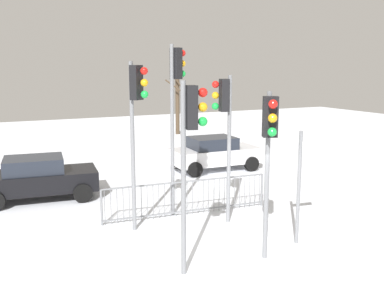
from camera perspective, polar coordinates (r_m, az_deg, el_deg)
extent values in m
plane|color=white|center=(11.14, 5.31, -13.40)|extent=(60.00, 60.00, 0.00)
cylinder|color=slate|center=(12.21, 4.93, -0.88)|extent=(0.11, 0.11, 4.23)
cube|color=black|center=(11.97, 4.29, 6.47)|extent=(0.29, 0.36, 0.90)
sphere|color=red|center=(11.88, 3.14, 7.91)|extent=(0.20, 0.20, 0.20)
sphere|color=orange|center=(11.90, 3.13, 6.47)|extent=(0.20, 0.20, 0.20)
sphere|color=green|center=(11.92, 3.11, 5.03)|extent=(0.20, 0.20, 0.20)
cylinder|color=slate|center=(10.00, 9.92, -4.36)|extent=(0.11, 0.11, 3.92)
cube|color=black|center=(9.59, 10.36, 3.57)|extent=(0.38, 0.33, 0.90)
sphere|color=red|center=(9.32, 10.72, 5.23)|extent=(0.20, 0.20, 0.20)
sphere|color=orange|center=(9.35, 10.66, 3.40)|extent=(0.20, 0.20, 0.20)
sphere|color=green|center=(9.39, 10.60, 1.58)|extent=(0.20, 0.20, 0.20)
cylinder|color=slate|center=(11.64, -7.88, -0.56)|extent=(0.11, 0.11, 4.60)
cube|color=black|center=(11.35, -7.41, 8.09)|extent=(0.39, 0.37, 0.90)
sphere|color=red|center=(11.21, -6.38, 9.63)|extent=(0.20, 0.20, 0.20)
sphere|color=orange|center=(11.21, -6.35, 8.09)|extent=(0.20, 0.20, 0.20)
sphere|color=green|center=(11.23, -6.32, 6.56)|extent=(0.20, 0.20, 0.20)
cylinder|color=slate|center=(12.74, -2.64, 1.60)|extent=(0.11, 0.11, 5.11)
cube|color=black|center=(12.72, -2.14, 10.64)|extent=(0.31, 0.37, 0.90)
sphere|color=red|center=(12.89, -1.30, 11.97)|extent=(0.20, 0.20, 0.20)
sphere|color=orange|center=(12.89, -1.29, 10.64)|extent=(0.20, 0.20, 0.20)
sphere|color=green|center=(12.89, -1.29, 9.31)|extent=(0.20, 0.20, 0.20)
cylinder|color=slate|center=(9.04, -1.14, -4.90)|extent=(0.11, 0.11, 4.18)
cube|color=black|center=(8.81, -0.13, 4.89)|extent=(0.28, 0.36, 0.90)
sphere|color=red|center=(8.85, 1.45, 6.86)|extent=(0.20, 0.20, 0.20)
sphere|color=orange|center=(8.88, 1.44, 4.92)|extent=(0.20, 0.20, 0.20)
sphere|color=green|center=(8.91, 1.43, 3.00)|extent=(0.20, 0.20, 0.20)
cylinder|color=slate|center=(11.15, 13.99, -5.72)|extent=(0.09, 0.09, 2.90)
cube|color=white|center=(11.12, 15.98, -0.03)|extent=(0.70, 0.14, 0.22)
cube|color=slate|center=(13.00, -0.66, -5.00)|extent=(5.15, 0.50, 0.04)
cube|color=slate|center=(13.27, -0.65, -8.88)|extent=(5.15, 0.50, 0.04)
cylinder|color=slate|center=(12.56, -11.53, -8.25)|extent=(0.02, 0.02, 1.05)
cylinder|color=slate|center=(12.58, -10.72, -8.18)|extent=(0.02, 0.02, 1.05)
cylinder|color=slate|center=(12.61, -9.92, -8.11)|extent=(0.02, 0.02, 1.05)
cylinder|color=slate|center=(12.64, -9.12, -8.04)|extent=(0.02, 0.02, 1.05)
cylinder|color=slate|center=(12.68, -8.32, -7.97)|extent=(0.02, 0.02, 1.05)
cylinder|color=slate|center=(12.71, -7.53, -7.90)|extent=(0.02, 0.02, 1.05)
cylinder|color=slate|center=(12.75, -6.74, -7.83)|extent=(0.02, 0.02, 1.05)
cylinder|color=slate|center=(12.79, -5.96, -7.75)|extent=(0.02, 0.02, 1.05)
cylinder|color=slate|center=(12.84, -5.19, -7.68)|extent=(0.02, 0.02, 1.05)
cylinder|color=slate|center=(12.88, -4.42, -7.60)|extent=(0.02, 0.02, 1.05)
cylinder|color=slate|center=(12.93, -3.65, -7.53)|extent=(0.02, 0.02, 1.05)
cylinder|color=slate|center=(12.98, -2.89, -7.45)|extent=(0.02, 0.02, 1.05)
cylinder|color=slate|center=(13.03, -2.14, -7.37)|extent=(0.02, 0.02, 1.05)
cylinder|color=slate|center=(13.08, -1.39, -7.29)|extent=(0.02, 0.02, 1.05)
cylinder|color=slate|center=(13.14, -0.66, -7.21)|extent=(0.02, 0.02, 1.05)
cylinder|color=slate|center=(13.20, 0.08, -7.13)|extent=(0.02, 0.02, 1.05)
cylinder|color=slate|center=(13.26, 0.80, -7.05)|extent=(0.02, 0.02, 1.05)
cylinder|color=slate|center=(13.32, 1.52, -6.97)|extent=(0.02, 0.02, 1.05)
cylinder|color=slate|center=(13.39, 2.23, -6.89)|extent=(0.02, 0.02, 1.05)
cylinder|color=slate|center=(13.46, 2.94, -6.81)|extent=(0.02, 0.02, 1.05)
cylinder|color=slate|center=(13.52, 3.63, -6.73)|extent=(0.02, 0.02, 1.05)
cylinder|color=slate|center=(13.60, 4.32, -6.65)|extent=(0.02, 0.02, 1.05)
cylinder|color=slate|center=(13.67, 5.01, -6.57)|extent=(0.02, 0.02, 1.05)
cylinder|color=slate|center=(13.74, 5.68, -6.49)|extent=(0.02, 0.02, 1.05)
cylinder|color=slate|center=(13.82, 6.35, -6.41)|extent=(0.02, 0.02, 1.05)
cylinder|color=slate|center=(13.90, 7.01, -6.32)|extent=(0.02, 0.02, 1.05)
cylinder|color=slate|center=(13.98, 7.66, -6.24)|extent=(0.02, 0.02, 1.05)
cylinder|color=slate|center=(14.06, 8.30, -6.16)|extent=(0.02, 0.02, 1.05)
cylinder|color=slate|center=(14.15, 8.94, -6.08)|extent=(0.02, 0.02, 1.05)
cylinder|color=slate|center=(12.55, -11.93, -8.28)|extent=(0.06, 0.06, 1.05)
cylinder|color=slate|center=(14.19, 9.25, -6.04)|extent=(0.06, 0.06, 1.05)
cube|color=black|center=(15.54, -19.62, -4.63)|extent=(3.96, 2.10, 0.65)
cube|color=#1E232D|center=(15.42, -20.30, -2.68)|extent=(2.05, 1.70, 0.55)
cylinder|color=black|center=(16.49, -14.86, -4.72)|extent=(0.66, 0.29, 0.64)
cylinder|color=black|center=(14.85, -14.30, -6.32)|extent=(0.66, 0.29, 0.64)
cube|color=silver|center=(18.90, 3.10, -1.52)|extent=(3.87, 1.85, 0.65)
cube|color=#1E232D|center=(18.73, 2.70, 0.09)|extent=(1.96, 1.58, 0.55)
cylinder|color=black|center=(20.32, 5.44, -1.67)|extent=(0.65, 0.25, 0.64)
cylinder|color=black|center=(18.88, 7.92, -2.62)|extent=(0.65, 0.25, 0.64)
cylinder|color=black|center=(19.19, -1.66, -2.32)|extent=(0.65, 0.25, 0.64)
cylinder|color=black|center=(17.66, 0.38, -3.40)|extent=(0.65, 0.25, 0.64)
cylinder|color=#473828|center=(29.11, -1.94, 5.53)|extent=(0.27, 0.27, 4.29)
cylinder|color=#473828|center=(28.41, -2.26, 7.60)|extent=(1.14, 0.90, 0.98)
cylinder|color=#473828|center=(29.41, -2.14, 9.93)|extent=(0.88, 0.27, 1.47)
cylinder|color=#473828|center=(28.63, -2.00, 8.34)|extent=(0.83, 0.48, 1.10)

